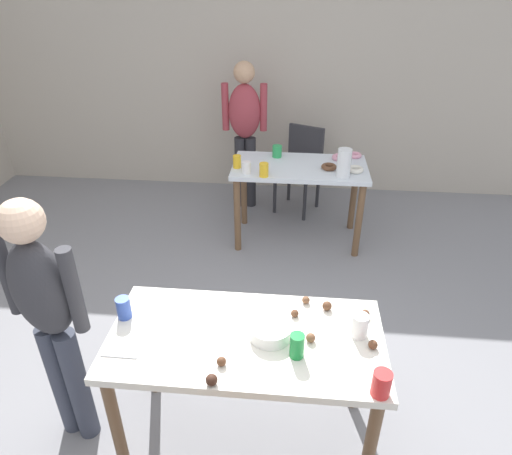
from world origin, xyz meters
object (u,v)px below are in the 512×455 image
pitcher_far (344,163)px  chair_far_table (301,164)px  soda_can (297,346)px  person_girl_near (48,311)px  dining_table_far (299,178)px  person_adult_far (245,124)px  dining_table_near (246,352)px  mixing_bowl (270,330)px

pitcher_far → chair_far_table: bearing=111.6°
soda_can → pitcher_far: pitcher_far is taller
person_girl_near → pitcher_far: size_ratio=6.07×
dining_table_far → person_girl_near: bearing=-118.2°
chair_far_table → soda_can: soda_can is taller
dining_table_far → person_adult_far: person_adult_far is taller
chair_far_table → person_adult_far: size_ratio=0.58×
person_adult_far → dining_table_near: bearing=-83.3°
dining_table_far → soda_can: (0.01, -2.26, 0.18)m
dining_table_near → soda_can: bearing=-22.7°
chair_far_table → person_adult_far: person_adult_far is taller
soda_can → dining_table_far: bearing=90.2°
mixing_bowl → person_girl_near: bearing=-176.9°
person_girl_near → person_adult_far: (0.61, 2.84, 0.04)m
person_adult_far → pitcher_far: (0.92, -0.86, -0.03)m
mixing_bowl → pitcher_far: 1.99m
dining_table_far → person_girl_near: 2.50m
person_girl_near → mixing_bowl: (1.06, 0.06, -0.08)m
person_girl_near → mixing_bowl: 1.06m
chair_far_table → mixing_bowl: bearing=-92.7°
dining_table_near → pitcher_far: size_ratio=5.51×
person_girl_near → soda_can: size_ratio=11.93×
dining_table_near → pitcher_far: 2.05m
dining_table_far → chair_far_table: 0.67m
dining_table_near → person_girl_near: 0.97m
chair_far_table → dining_table_far: bearing=-91.4°
mixing_bowl → soda_can: size_ratio=1.72×
soda_can → person_girl_near: bearing=177.1°
dining_table_near → chair_far_table: (0.25, 2.81, -0.15)m
dining_table_near → person_girl_near: (-0.94, -0.04, 0.22)m
dining_table_near → mixing_bowl: mixing_bowl is taller
soda_can → pitcher_far: (0.35, 2.05, 0.06)m
pitcher_far → person_adult_far: bearing=137.1°
chair_far_table → person_girl_near: size_ratio=0.60×
person_girl_near → soda_can: person_girl_near is taller
person_girl_near → pitcher_far: (1.54, 1.99, 0.00)m
dining_table_near → soda_can: (0.24, -0.10, 0.17)m
dining_table_near → dining_table_far: (0.24, 2.15, -0.01)m
dining_table_near → chair_far_table: bearing=84.9°
dining_table_near → mixing_bowl: size_ratio=6.31×
chair_far_table → pitcher_far: size_ratio=3.63×
dining_table_far → person_adult_far: (-0.56, 0.65, 0.27)m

